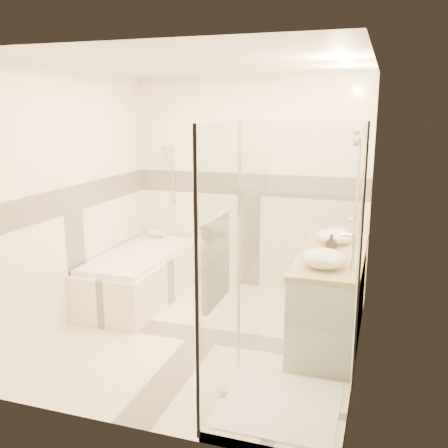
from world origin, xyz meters
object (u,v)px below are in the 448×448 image
(vessel_sink_far, at_px, (324,258))
(vessel_sink_near, at_px, (335,236))
(shower_enclosure, at_px, (269,343))
(vanity, at_px, (330,296))
(amenity_bottle_a, at_px, (330,244))
(amenity_bottle_b, at_px, (331,243))
(bathtub, at_px, (141,274))

(vessel_sink_far, bearing_deg, vessel_sink_near, 90.00)
(shower_enclosure, distance_m, vessel_sink_near, 1.67)
(vanity, bearing_deg, amenity_bottle_a, -119.62)
(vessel_sink_far, distance_m, amenity_bottle_a, 0.44)
(amenity_bottle_b, bearing_deg, amenity_bottle_a, -90.00)
(vanity, height_order, amenity_bottle_b, amenity_bottle_b)
(vanity, height_order, vessel_sink_near, vessel_sink_near)
(shower_enclosure, xyz_separation_m, vessel_sink_far, (0.27, 0.79, 0.42))
(bathtub, distance_m, shower_enclosure, 2.47)
(vessel_sink_near, bearing_deg, vanity, -86.47)
(vanity, distance_m, amenity_bottle_a, 0.51)
(shower_enclosure, xyz_separation_m, amenity_bottle_a, (0.27, 1.24, 0.43))
(bathtub, distance_m, vessel_sink_far, 2.37)
(shower_enclosure, bearing_deg, amenity_bottle_a, 77.55)
(vanity, distance_m, amenity_bottle_b, 0.50)
(vanity, bearing_deg, vessel_sink_near, 93.53)
(vessel_sink_far, relative_size, amenity_bottle_a, 2.29)
(shower_enclosure, relative_size, amenity_bottle_b, 13.26)
(amenity_bottle_b, bearing_deg, vessel_sink_far, -90.00)
(shower_enclosure, height_order, amenity_bottle_b, shower_enclosure)
(amenity_bottle_a, bearing_deg, vessel_sink_far, -90.00)
(vanity, distance_m, vessel_sink_far, 0.69)
(bathtub, xyz_separation_m, vessel_sink_far, (2.13, -0.83, 0.62))
(amenity_bottle_a, bearing_deg, bathtub, 169.75)
(vanity, distance_m, vessel_sink_near, 0.59)
(shower_enclosure, height_order, vessel_sink_far, shower_enclosure)
(vanity, bearing_deg, vessel_sink_far, -92.40)
(amenity_bottle_b, bearing_deg, vanity, -63.89)
(amenity_bottle_a, bearing_deg, amenity_bottle_b, 90.00)
(amenity_bottle_b, bearing_deg, shower_enclosure, -101.75)
(vessel_sink_far, bearing_deg, bathtub, 158.80)
(bathtub, bearing_deg, vessel_sink_far, -21.20)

